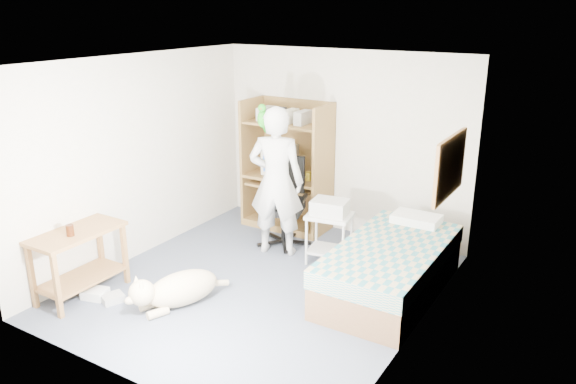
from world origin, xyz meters
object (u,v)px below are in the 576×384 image
object	(u,v)px
computer_hutch	(288,171)
printer_cart	(329,230)
dog	(176,289)
side_desk	(79,253)
office_chair	(285,214)
bed	(390,268)
person	(276,182)

from	to	relation	value
computer_hutch	printer_cart	xyz separation A→B (m)	(1.07, -0.79, -0.40)
computer_hutch	dog	world-z (taller)	computer_hutch
side_desk	dog	size ratio (longest dim) A/B	0.89
side_desk	printer_cart	bearing A→B (deg)	48.19
office_chair	dog	bearing A→B (deg)	-110.76
bed	printer_cart	distance (m)	1.00
person	bed	bearing A→B (deg)	152.86
bed	dog	xyz separation A→B (m)	(-1.81, -1.46, -0.09)
dog	person	bearing A→B (deg)	107.60
bed	person	xyz separation A→B (m)	(-1.65, 0.26, 0.66)
computer_hutch	person	size ratio (longest dim) A/B	0.95
person	printer_cart	world-z (taller)	person
side_desk	person	bearing A→B (deg)	59.88
computer_hutch	printer_cart	bearing A→B (deg)	-36.44
person	computer_hutch	bearing A→B (deg)	-86.02
printer_cart	person	bearing A→B (deg)	176.84
bed	side_desk	size ratio (longest dim) A/B	2.02
computer_hutch	side_desk	world-z (taller)	computer_hutch
side_desk	person	xyz separation A→B (m)	(1.20, 2.07, 0.45)
printer_cart	bed	bearing A→B (deg)	-28.63
bed	dog	size ratio (longest dim) A/B	1.80
dog	printer_cart	bearing A→B (deg)	86.78
office_chair	dog	distance (m)	2.04
bed	office_chair	size ratio (longest dim) A/B	1.77
office_chair	printer_cart	xyz separation A→B (m)	(0.79, -0.24, 0.01)
bed	printer_cart	world-z (taller)	bed
side_desk	dog	distance (m)	1.14
bed	dog	bearing A→B (deg)	-141.08
computer_hutch	bed	size ratio (longest dim) A/B	0.89
bed	office_chair	xyz separation A→B (m)	(-1.72, 0.57, 0.12)
computer_hutch	printer_cart	world-z (taller)	computer_hutch
printer_cart	dog	bearing A→B (deg)	-125.09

